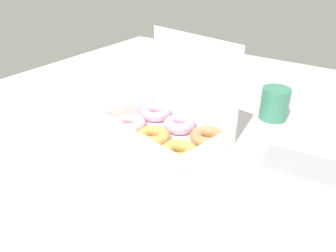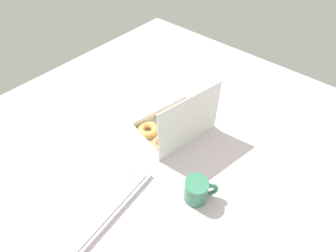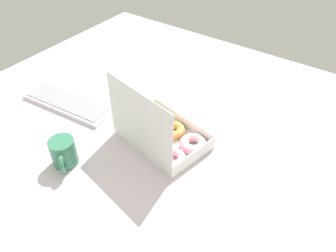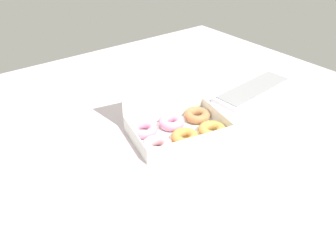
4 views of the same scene
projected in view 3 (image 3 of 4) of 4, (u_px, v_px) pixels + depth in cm
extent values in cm
cube|color=silver|center=(148.00, 140.00, 126.77)|extent=(180.00, 180.00, 2.00)
cube|color=white|center=(163.00, 140.00, 125.09)|extent=(36.37, 28.13, 0.40)
cube|color=white|center=(194.00, 157.00, 114.31)|extent=(4.84, 21.62, 5.38)
cube|color=white|center=(136.00, 115.00, 132.09)|extent=(4.84, 21.62, 5.38)
cube|color=white|center=(183.00, 122.00, 128.81)|extent=(31.22, 6.82, 5.38)
cube|color=white|center=(141.00, 148.00, 117.60)|extent=(31.22, 6.82, 5.38)
cube|color=white|center=(139.00, 119.00, 108.66)|extent=(32.08, 7.36, 22.00)
torus|color=#E9A7B1|center=(193.00, 143.00, 120.83)|extent=(10.44, 10.44, 3.51)
torus|color=#DA9447|center=(173.00, 130.00, 126.53)|extent=(13.51, 13.51, 3.31)
torus|color=tan|center=(156.00, 117.00, 132.58)|extent=(14.14, 14.14, 3.46)
torus|color=pink|center=(172.00, 158.00, 115.08)|extent=(12.55, 12.55, 3.14)
torus|color=pink|center=(153.00, 143.00, 121.15)|extent=(10.31, 10.31, 3.44)
torus|color=#B5794A|center=(134.00, 129.00, 126.95)|extent=(11.34, 11.34, 3.23)
cube|color=white|center=(68.00, 103.00, 141.61)|extent=(42.62, 16.66, 1.80)
cube|color=#959599|center=(68.00, 101.00, 140.89)|extent=(39.12, 14.29, 0.40)
cylinder|color=#377D5D|center=(64.00, 152.00, 113.20)|extent=(8.89, 8.89, 10.24)
torus|color=#377D5D|center=(63.00, 162.00, 109.65)|extent=(6.33, 6.31, 7.33)
cylinder|color=black|center=(62.00, 145.00, 111.06)|extent=(7.82, 7.82, 0.61)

